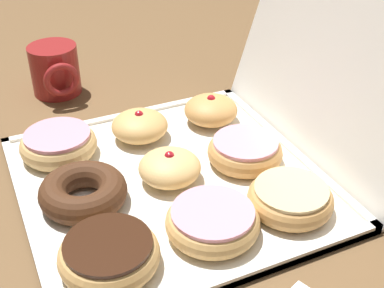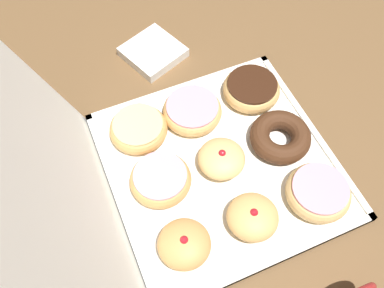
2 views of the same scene
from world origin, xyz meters
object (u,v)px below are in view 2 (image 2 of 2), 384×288
at_px(donut_box, 221,165).
at_px(napkin_stack, 153,52).
at_px(jelly_filled_donut_3, 251,218).
at_px(jelly_filled_donut_6, 184,244).
at_px(pink_frosted_donut_7, 161,179).
at_px(pink_frosted_donut_5, 192,110).
at_px(chocolate_cake_ring_donut_1, 281,139).
at_px(jelly_filled_donut_4, 220,161).
at_px(pink_frosted_donut_0, 318,192).
at_px(chocolate_frosted_donut_2, 251,89).
at_px(glazed_ring_donut_8, 138,129).

xyz_separation_m(donut_box, napkin_stack, (0.31, 0.02, 0.01)).
bearing_deg(jelly_filled_donut_3, jelly_filled_donut_6, 88.97).
distance_m(jelly_filled_donut_3, pink_frosted_donut_7, 0.17).
bearing_deg(pink_frosted_donut_5, jelly_filled_donut_3, -179.25).
bearing_deg(chocolate_cake_ring_donut_1, jelly_filled_donut_3, 133.26).
bearing_deg(donut_box, chocolate_cake_ring_donut_1, -92.06).
xyz_separation_m(pink_frosted_donut_7, napkin_stack, (0.31, -0.10, -0.02)).
height_order(jelly_filled_donut_4, napkin_stack, jelly_filled_donut_4).
distance_m(jelly_filled_donut_3, napkin_stack, 0.44).
bearing_deg(pink_frosted_donut_0, jelly_filled_donut_4, 46.89).
relative_size(donut_box, jelly_filled_donut_3, 4.59).
height_order(chocolate_frosted_donut_2, pink_frosted_donut_5, chocolate_frosted_donut_2).
relative_size(chocolate_cake_ring_donut_1, pink_frosted_donut_7, 1.05).
relative_size(pink_frosted_donut_5, pink_frosted_donut_7, 1.06).
relative_size(chocolate_cake_ring_donut_1, glazed_ring_donut_8, 1.04).
xyz_separation_m(chocolate_frosted_donut_2, glazed_ring_donut_8, (0.00, 0.24, -0.00)).
distance_m(chocolate_frosted_donut_2, napkin_stack, 0.24).
distance_m(donut_box, napkin_stack, 0.31).
distance_m(jelly_filled_donut_3, pink_frosted_donut_5, 0.24).
bearing_deg(chocolate_frosted_donut_2, donut_box, 134.51).
distance_m(pink_frosted_donut_0, chocolate_cake_ring_donut_1, 0.12).
relative_size(pink_frosted_donut_0, chocolate_cake_ring_donut_1, 0.98).
height_order(chocolate_frosted_donut_2, glazed_ring_donut_8, chocolate_frosted_donut_2).
bearing_deg(napkin_stack, chocolate_cake_ring_donut_1, -156.01).
bearing_deg(chocolate_frosted_donut_2, pink_frosted_donut_0, -179.60).
relative_size(chocolate_frosted_donut_2, glazed_ring_donut_8, 1.04).
distance_m(chocolate_frosted_donut_2, glazed_ring_donut_8, 0.24).
height_order(pink_frosted_donut_0, jelly_filled_donut_3, jelly_filled_donut_3).
bearing_deg(glazed_ring_donut_8, napkin_stack, -27.47).
bearing_deg(jelly_filled_donut_3, pink_frosted_donut_7, 41.80).
relative_size(jelly_filled_donut_3, glazed_ring_donut_8, 0.79).
distance_m(pink_frosted_donut_0, pink_frosted_donut_5, 0.28).
relative_size(chocolate_cake_ring_donut_1, chocolate_frosted_donut_2, 1.00).
relative_size(jelly_filled_donut_3, jelly_filled_donut_6, 1.01).
height_order(pink_frosted_donut_5, glazed_ring_donut_8, same).
bearing_deg(glazed_ring_donut_8, jelly_filled_donut_6, 178.49).
relative_size(pink_frosted_donut_5, glazed_ring_donut_8, 1.04).
bearing_deg(donut_box, pink_frosted_donut_7, 87.31).
height_order(pink_frosted_donut_7, napkin_stack, pink_frosted_donut_7).
distance_m(chocolate_frosted_donut_2, jelly_filled_donut_3, 0.28).
bearing_deg(jelly_filled_donut_4, pink_frosted_donut_0, -133.11).
bearing_deg(glazed_ring_donut_8, pink_frosted_donut_5, -90.94).
bearing_deg(jelly_filled_donut_6, pink_frosted_donut_5, -25.96).
bearing_deg(pink_frosted_donut_5, chocolate_cake_ring_donut_1, -134.44).
bearing_deg(glazed_ring_donut_8, pink_frosted_donut_0, -135.65).
bearing_deg(jelly_filled_donut_3, chocolate_frosted_donut_2, -27.51).
bearing_deg(donut_box, jelly_filled_donut_4, 127.78).
bearing_deg(chocolate_frosted_donut_2, chocolate_cake_ring_donut_1, 178.86).
relative_size(pink_frosted_donut_0, jelly_filled_donut_6, 1.30).
height_order(chocolate_cake_ring_donut_1, jelly_filled_donut_6, jelly_filled_donut_6).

